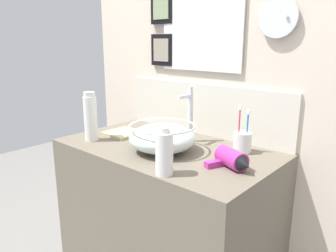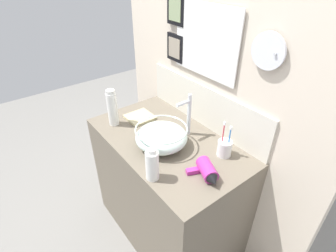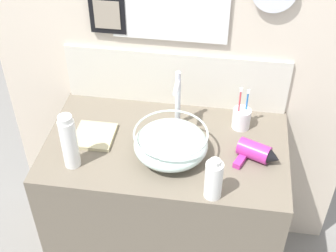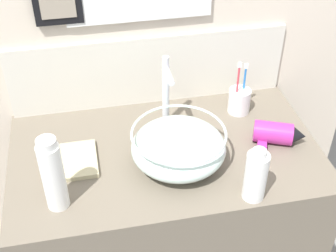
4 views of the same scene
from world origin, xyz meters
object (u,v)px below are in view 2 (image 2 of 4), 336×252
(hand_towel, at_px, (139,117))
(lotion_bottle, at_px, (112,108))
(toothbrush_cup, at_px, (224,148))
(hair_drier, at_px, (207,172))
(glass_bowl_sink, at_px, (161,137))
(spray_bottle, at_px, (152,165))
(faucet, at_px, (188,113))

(hand_towel, bearing_deg, lotion_bottle, -103.92)
(toothbrush_cup, bearing_deg, hair_drier, -70.83)
(glass_bowl_sink, xyz_separation_m, spray_bottle, (0.18, -0.19, 0.02))
(glass_bowl_sink, distance_m, spray_bottle, 0.26)
(hand_towel, bearing_deg, spray_bottle, -25.56)
(spray_bottle, bearing_deg, glass_bowl_sink, 134.16)
(glass_bowl_sink, height_order, lotion_bottle, lotion_bottle)
(hair_drier, bearing_deg, lotion_bottle, -169.22)
(glass_bowl_sink, bearing_deg, faucet, 90.00)
(lotion_bottle, bearing_deg, hair_drier, 10.78)
(hand_towel, bearing_deg, hair_drier, -2.56)
(lotion_bottle, height_order, hand_towel, lotion_bottle)
(toothbrush_cup, relative_size, hand_towel, 1.23)
(hair_drier, height_order, toothbrush_cup, toothbrush_cup)
(lotion_bottle, relative_size, spray_bottle, 1.36)
(faucet, relative_size, hand_towel, 1.58)
(hair_drier, bearing_deg, glass_bowl_sink, -175.07)
(glass_bowl_sink, xyz_separation_m, lotion_bottle, (-0.37, -0.11, 0.05))
(lotion_bottle, height_order, spray_bottle, lotion_bottle)
(glass_bowl_sink, distance_m, faucet, 0.21)
(hair_drier, relative_size, spray_bottle, 1.07)
(glass_bowl_sink, xyz_separation_m, hand_towel, (-0.33, 0.06, -0.06))
(spray_bottle, bearing_deg, faucet, 115.60)
(faucet, relative_size, spray_bottle, 1.51)
(faucet, distance_m, hand_towel, 0.38)
(hair_drier, xyz_separation_m, hand_towel, (-0.67, 0.03, -0.03))
(faucet, height_order, toothbrush_cup, faucet)
(glass_bowl_sink, height_order, faucet, faucet)
(faucet, xyz_separation_m, lotion_bottle, (-0.37, -0.30, -0.03))
(spray_bottle, bearing_deg, lotion_bottle, 171.80)
(glass_bowl_sink, bearing_deg, spray_bottle, -45.84)
(glass_bowl_sink, bearing_deg, hand_towel, 169.91)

